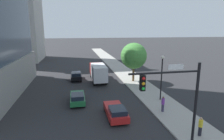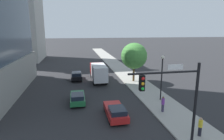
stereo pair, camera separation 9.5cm
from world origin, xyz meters
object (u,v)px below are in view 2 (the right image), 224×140
Objects in this scene: street_tree at (134,56)px; box_truck at (98,71)px; car_red at (116,111)px; pedestrian_yellow_shirt at (200,127)px; car_green at (78,98)px; car_black at (77,76)px; traffic_light_pole at (174,93)px; street_lamp at (162,71)px; pedestrian_purple_shirt at (163,104)px.

street_tree is 0.85× the size of box_truck.
car_red is 7.88m from pedestrian_yellow_shirt.
car_black reaches higher than car_green.
car_red is at bearing 141.68° from pedestrian_yellow_shirt.
traffic_light_pole is at bearing -73.44° from car_black.
car_red is (-6.61, -3.52, -3.18)m from street_lamp.
car_green is (-9.72, -8.03, -3.83)m from street_tree.
street_lamp is 0.86× the size of street_tree.
street_lamp is 9.28m from street_tree.
pedestrian_yellow_shirt is (9.97, -9.60, 0.27)m from car_green.
street_lamp is 10.94m from car_green.
pedestrian_yellow_shirt reaches higher than car_green.
box_truck is 20.29m from pedestrian_yellow_shirt.
car_red is at bearing -76.54° from car_black.
street_lamp reaches higher than pedestrian_purple_shirt.
street_tree is at bearing 80.58° from traffic_light_pole.
traffic_light_pole reaches higher than box_truck.
pedestrian_purple_shirt reaches higher than car_black.
pedestrian_yellow_shirt is at bearing -38.32° from car_red.
traffic_light_pole is 5.16m from pedestrian_yellow_shirt.
pedestrian_yellow_shirt reaches higher than car_red.
car_green is 11.10m from car_black.
car_red is 2.63× the size of pedestrian_purple_shirt.
traffic_light_pole is 3.78× the size of pedestrian_purple_shirt.
car_green is 2.47× the size of pedestrian_purple_shirt.
car_green is (-10.40, 1.20, -3.17)m from street_lamp.
street_tree is 6.78m from box_truck.
street_tree is 1.63× the size of car_black.
traffic_light_pole is 3.99× the size of pedestrian_yellow_shirt.
street_tree reaches higher than car_black.
traffic_light_pole is 10.53m from street_lamp.
traffic_light_pole is 1.44× the size of car_red.
traffic_light_pole is at bearing -111.23° from pedestrian_purple_shirt.
pedestrian_purple_shirt is (2.49, 6.40, -3.58)m from traffic_light_pole.
box_truck is 4.51× the size of pedestrian_purple_shirt.
pedestrian_yellow_shirt is at bearing 22.06° from traffic_light_pole.
street_tree reaches higher than traffic_light_pole.
car_red is (-5.94, -12.75, -3.85)m from street_tree.
pedestrian_purple_shirt is (-0.91, 5.02, 0.05)m from pedestrian_yellow_shirt.
pedestrian_purple_shirt reaches higher than pedestrian_yellow_shirt.
box_truck is 15.24m from pedestrian_purple_shirt.
box_truck reaches higher than pedestrian_yellow_shirt.
pedestrian_purple_shirt is (9.06, -15.68, 0.25)m from car_black.
traffic_light_pole reaches higher than car_green.
car_red is at bearing -90.00° from box_truck.
box_truck is (-5.94, 1.68, -2.81)m from street_tree.
car_black is at bearing 103.46° from car_red.
traffic_light_pole is 19.27m from street_tree.
pedestrian_purple_shirt is (9.06, -4.58, 0.32)m from car_green.
street_tree is 17.99m from pedestrian_yellow_shirt.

